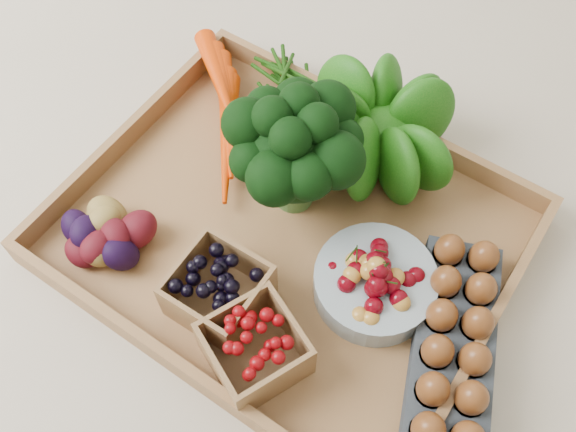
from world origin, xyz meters
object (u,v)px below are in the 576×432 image
Objects in this scene: tray at (288,237)px; cherry_bowl at (374,283)px; egg_carton at (453,345)px; broccoli at (294,168)px.

cherry_bowl reaches higher than tray.
broccoli is at bearing 143.91° from egg_carton.
egg_carton is at bearing -7.38° from cherry_bowl.
tray is at bearing 176.65° from cherry_bowl.
broccoli is at bearing 159.39° from cherry_bowl.
cherry_bowl reaches higher than egg_carton.
tray is at bearing 153.94° from egg_carton.
egg_carton reaches higher than tray.
broccoli reaches higher than tray.
broccoli reaches higher than cherry_bowl.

